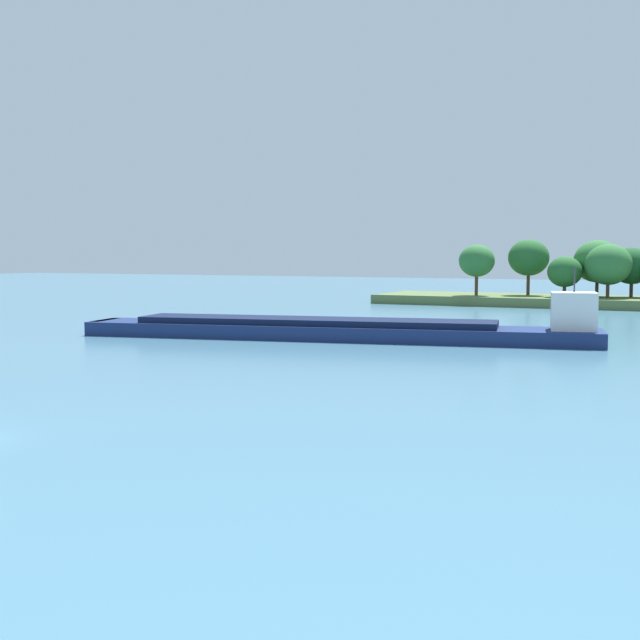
{
  "coord_description": "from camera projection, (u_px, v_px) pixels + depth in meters",
  "views": [
    {
      "loc": [
        24.61,
        -19.63,
        6.69
      ],
      "look_at": [
        -5.33,
        40.97,
        1.2
      ],
      "focal_mm": 45.4,
      "sensor_mm": 36.0,
      "label": 1
    }
  ],
  "objects": [
    {
      "name": "treeline_island",
      "position": [
        621.0,
        283.0,
        102.6
      ],
      "size": [
        64.03,
        13.59,
        8.71
      ],
      "color": "#566B3D",
      "rests_on": "ground"
    },
    {
      "name": "cargo_barge",
      "position": [
        344.0,
        328.0,
        63.7
      ],
      "size": [
        41.01,
        13.51,
        5.73
      ],
      "color": "navy",
      "rests_on": "ground"
    },
    {
      "name": "fishing_skiff",
      "position": [
        212.0,
        322.0,
        76.93
      ],
      "size": [
        4.82,
        2.33,
        0.9
      ],
      "color": "slate",
      "rests_on": "ground"
    }
  ]
}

